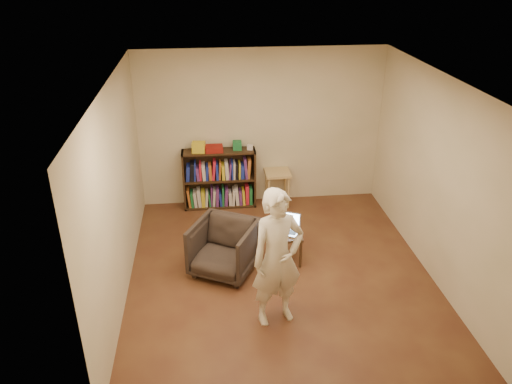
{
  "coord_description": "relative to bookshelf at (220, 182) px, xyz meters",
  "views": [
    {
      "loc": [
        -0.92,
        -5.5,
        3.95
      ],
      "look_at": [
        -0.29,
        0.35,
        1.07
      ],
      "focal_mm": 35.0,
      "sensor_mm": 36.0,
      "label": 1
    }
  ],
  "objects": [
    {
      "name": "wall_right",
      "position": [
        2.71,
        -2.09,
        0.86
      ],
      "size": [
        0.0,
        4.5,
        4.5
      ],
      "primitive_type": "plane",
      "rotation": [
        1.57,
        0.0,
        -1.57
      ],
      "color": "beige",
      "rests_on": "floor"
    },
    {
      "name": "wall_left",
      "position": [
        -1.29,
        -2.09,
        0.86
      ],
      "size": [
        0.0,
        4.5,
        4.5
      ],
      "primitive_type": "plane",
      "rotation": [
        1.57,
        0.0,
        1.57
      ],
      "color": "beige",
      "rests_on": "floor"
    },
    {
      "name": "floor",
      "position": [
        0.71,
        -2.09,
        -0.44
      ],
      "size": [
        4.5,
        4.5,
        0.0
      ],
      "primitive_type": "plane",
      "color": "#462016",
      "rests_on": "ground"
    },
    {
      "name": "laptop",
      "position": [
        0.86,
        -1.72,
        0.06
      ],
      "size": [
        0.41,
        0.38,
        0.25
      ],
      "rotation": [
        0.0,
        0.0,
        -0.43
      ],
      "color": "#ADAEB2",
      "rests_on": "side_table"
    },
    {
      "name": "box_green",
      "position": [
        0.31,
        0.01,
        0.63
      ],
      "size": [
        0.14,
        0.14,
        0.14
      ],
      "primitive_type": "cube",
      "rotation": [
        0.0,
        0.0,
        -0.02
      ],
      "color": "#1C6933",
      "rests_on": "bookshelf"
    },
    {
      "name": "ceiling",
      "position": [
        0.71,
        -2.09,
        2.16
      ],
      "size": [
        4.5,
        4.5,
        0.0
      ],
      "primitive_type": "plane",
      "color": "white",
      "rests_on": "wall_back"
    },
    {
      "name": "box_white",
      "position": [
        0.52,
        -0.01,
        0.6
      ],
      "size": [
        0.11,
        0.11,
        0.07
      ],
      "primitive_type": "cube",
      "rotation": [
        0.0,
        0.0,
        -0.2
      ],
      "color": "beige",
      "rests_on": "bookshelf"
    },
    {
      "name": "person",
      "position": [
        0.53,
        -2.97,
        0.4
      ],
      "size": [
        0.7,
        0.55,
        1.68
      ],
      "primitive_type": "imported",
      "rotation": [
        0.0,
        0.0,
        0.27
      ],
      "color": "beige",
      "rests_on": "floor"
    },
    {
      "name": "red_cloth",
      "position": [
        -0.07,
        -0.03,
        0.61
      ],
      "size": [
        0.29,
        0.21,
        0.09
      ],
      "primitive_type": "cube",
      "rotation": [
        0.0,
        0.0,
        0.01
      ],
      "color": "maroon",
      "rests_on": "bookshelf"
    },
    {
      "name": "bookshelf",
      "position": [
        0.0,
        0.0,
        0.0
      ],
      "size": [
        1.2,
        0.3,
        1.0
      ],
      "color": "black",
      "rests_on": "floor"
    },
    {
      "name": "side_table",
      "position": [
        0.82,
        -1.78,
        -0.07
      ],
      "size": [
        0.43,
        0.43,
        0.44
      ],
      "color": "#322010",
      "rests_on": "floor"
    },
    {
      "name": "stool",
      "position": [
        0.97,
        -0.06,
        0.05
      ],
      "size": [
        0.42,
        0.42,
        0.6
      ],
      "color": "tan",
      "rests_on": "floor"
    },
    {
      "name": "box_yellow",
      "position": [
        -0.32,
        -0.04,
        0.65
      ],
      "size": [
        0.22,
        0.17,
        0.17
      ],
      "primitive_type": "cube",
      "rotation": [
        0.0,
        0.0,
        -0.11
      ],
      "color": "gold",
      "rests_on": "bookshelf"
    },
    {
      "name": "armchair",
      "position": [
        -0.03,
        -1.94,
        -0.08
      ],
      "size": [
        1.06,
        1.07,
        0.73
      ],
      "primitive_type": "imported",
      "rotation": [
        0.0,
        0.0,
        -0.47
      ],
      "color": "#312721",
      "rests_on": "floor"
    },
    {
      "name": "wall_back",
      "position": [
        0.71,
        0.16,
        0.86
      ],
      "size": [
        4.0,
        0.0,
        4.0
      ],
      "primitive_type": "plane",
      "rotation": [
        1.57,
        0.0,
        0.0
      ],
      "color": "beige",
      "rests_on": "floor"
    }
  ]
}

